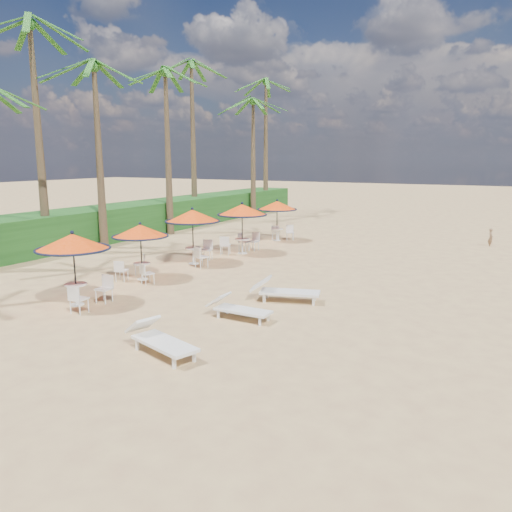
{
  "coord_description": "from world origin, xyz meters",
  "views": [
    {
      "loc": [
        6.91,
        -9.92,
        4.43
      ],
      "look_at": [
        -0.92,
        4.53,
        1.2
      ],
      "focal_mm": 35.0,
      "sensor_mm": 36.0,
      "label": 1
    }
  ],
  "objects_px": {
    "station_0": "(75,249)",
    "station_3": "(242,216)",
    "lounger_far": "(283,290)",
    "lounger_near": "(159,338)",
    "station_1": "(140,238)",
    "station_4": "(278,209)",
    "lounger_mid": "(237,308)",
    "station_2": "(194,221)"
  },
  "relations": [
    {
      "from": "station_1",
      "to": "station_0",
      "type": "bearing_deg",
      "value": -81.09
    },
    {
      "from": "station_1",
      "to": "station_3",
      "type": "height_order",
      "value": "station_3"
    },
    {
      "from": "lounger_mid",
      "to": "lounger_near",
      "type": "bearing_deg",
      "value": -94.71
    },
    {
      "from": "lounger_mid",
      "to": "station_0",
      "type": "bearing_deg",
      "value": -165.63
    },
    {
      "from": "station_0",
      "to": "station_3",
      "type": "relative_size",
      "value": 0.95
    },
    {
      "from": "station_1",
      "to": "lounger_mid",
      "type": "bearing_deg",
      "value": -22.53
    },
    {
      "from": "station_2",
      "to": "lounger_far",
      "type": "distance_m",
      "value": 6.82
    },
    {
      "from": "station_0",
      "to": "station_3",
      "type": "bearing_deg",
      "value": 89.16
    },
    {
      "from": "lounger_far",
      "to": "lounger_near",
      "type": "bearing_deg",
      "value": -114.59
    },
    {
      "from": "station_0",
      "to": "station_2",
      "type": "distance_m",
      "value": 6.74
    },
    {
      "from": "station_0",
      "to": "station_4",
      "type": "height_order",
      "value": "station_0"
    },
    {
      "from": "station_1",
      "to": "station_4",
      "type": "height_order",
      "value": "station_4"
    },
    {
      "from": "station_2",
      "to": "station_0",
      "type": "bearing_deg",
      "value": -86.26
    },
    {
      "from": "station_4",
      "to": "lounger_far",
      "type": "xyz_separation_m",
      "value": [
        5.34,
        -10.58,
        -1.36
      ]
    },
    {
      "from": "station_0",
      "to": "lounger_mid",
      "type": "bearing_deg",
      "value": 13.7
    },
    {
      "from": "station_3",
      "to": "lounger_far",
      "type": "relative_size",
      "value": 1.07
    },
    {
      "from": "station_0",
      "to": "lounger_near",
      "type": "height_order",
      "value": "station_0"
    },
    {
      "from": "station_2",
      "to": "station_1",
      "type": "bearing_deg",
      "value": -91.83
    },
    {
      "from": "station_4",
      "to": "station_2",
      "type": "bearing_deg",
      "value": -93.23
    },
    {
      "from": "station_2",
      "to": "station_3",
      "type": "relative_size",
      "value": 1.0
    },
    {
      "from": "station_4",
      "to": "lounger_near",
      "type": "height_order",
      "value": "station_4"
    },
    {
      "from": "station_3",
      "to": "lounger_near",
      "type": "distance_m",
      "value": 12.52
    },
    {
      "from": "station_0",
      "to": "lounger_mid",
      "type": "xyz_separation_m",
      "value": [
        4.92,
        1.2,
        -1.45
      ]
    },
    {
      "from": "lounger_near",
      "to": "lounger_mid",
      "type": "bearing_deg",
      "value": 102.04
    },
    {
      "from": "station_1",
      "to": "lounger_far",
      "type": "relative_size",
      "value": 0.95
    },
    {
      "from": "station_3",
      "to": "lounger_mid",
      "type": "height_order",
      "value": "station_3"
    },
    {
      "from": "station_3",
      "to": "lounger_near",
      "type": "xyz_separation_m",
      "value": [
        4.49,
        -11.6,
        -1.43
      ]
    },
    {
      "from": "station_4",
      "to": "lounger_near",
      "type": "bearing_deg",
      "value": -73.52
    },
    {
      "from": "lounger_mid",
      "to": "station_2",
      "type": "bearing_deg",
      "value": 134.79
    },
    {
      "from": "lounger_near",
      "to": "station_0",
      "type": "bearing_deg",
      "value": 175.82
    },
    {
      "from": "station_0",
      "to": "lounger_near",
      "type": "xyz_separation_m",
      "value": [
        4.64,
        -1.84,
        -1.41
      ]
    },
    {
      "from": "station_4",
      "to": "station_1",
      "type": "bearing_deg",
      "value": -92.79
    },
    {
      "from": "station_0",
      "to": "station_2",
      "type": "height_order",
      "value": "station_2"
    },
    {
      "from": "station_3",
      "to": "station_2",
      "type": "bearing_deg",
      "value": -100.86
    },
    {
      "from": "station_1",
      "to": "lounger_mid",
      "type": "height_order",
      "value": "station_1"
    },
    {
      "from": "station_1",
      "to": "lounger_near",
      "type": "bearing_deg",
      "value": -45.67
    },
    {
      "from": "lounger_near",
      "to": "lounger_mid",
      "type": "distance_m",
      "value": 3.05
    },
    {
      "from": "station_1",
      "to": "lounger_mid",
      "type": "relative_size",
      "value": 1.13
    },
    {
      "from": "station_0",
      "to": "lounger_mid",
      "type": "relative_size",
      "value": 1.22
    },
    {
      "from": "station_0",
      "to": "station_4",
      "type": "xyz_separation_m",
      "value": [
        -0.03,
        13.95,
        -0.04
      ]
    },
    {
      "from": "station_0",
      "to": "station_1",
      "type": "xyz_separation_m",
      "value": [
        -0.54,
        3.47,
        -0.19
      ]
    },
    {
      "from": "station_0",
      "to": "station_1",
      "type": "height_order",
      "value": "station_0"
    }
  ]
}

